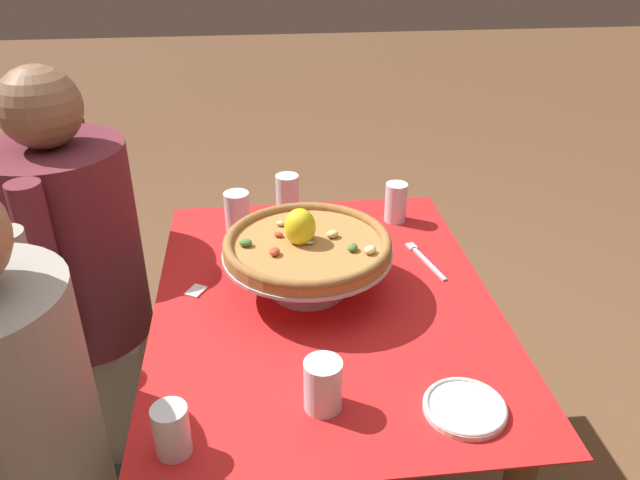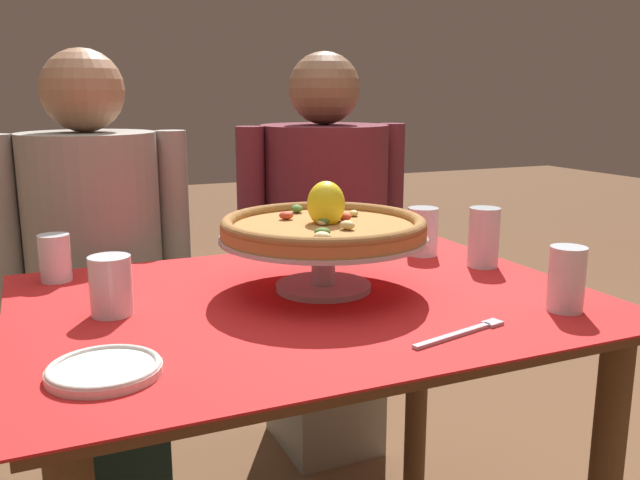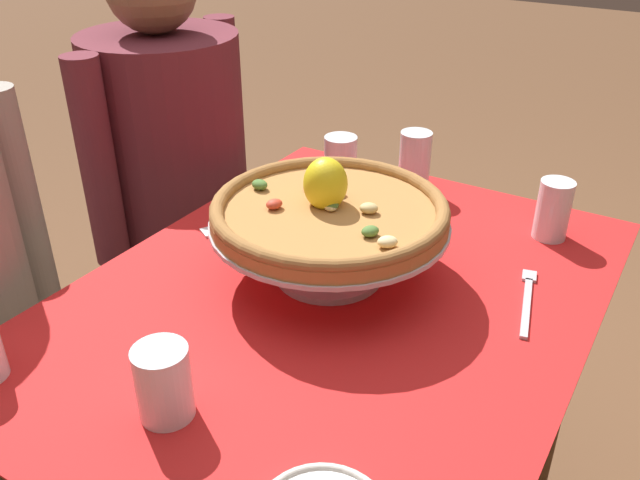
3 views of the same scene
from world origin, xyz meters
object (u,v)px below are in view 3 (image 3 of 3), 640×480
object	(u,v)px
pizza_stand	(329,236)
pizza	(329,209)
water_glass_front_right	(553,212)
water_glass_side_right	(414,166)
dinner_fork	(527,298)
sugar_packet	(215,231)
water_glass_side_left	(164,387)
diner_right	(175,193)
water_glass_back_right	(340,164)

from	to	relation	value
pizza_stand	pizza	xyz separation A→B (m)	(0.00, 0.00, 0.05)
pizza_stand	water_glass_front_right	distance (m)	0.45
water_glass_side_right	dinner_fork	bearing A→B (deg)	-130.74
sugar_packet	pizza	bearing A→B (deg)	-93.89
dinner_fork	water_glass_side_left	bearing A→B (deg)	147.02
water_glass_front_right	sugar_packet	bearing A→B (deg)	119.67
diner_right	pizza_stand	bearing A→B (deg)	-114.18
sugar_packet	water_glass_back_right	bearing A→B (deg)	-17.97
pizza	water_glass_side_right	bearing A→B (deg)	3.02
dinner_fork	pizza_stand	bearing A→B (deg)	108.39
pizza	water_glass_back_right	distance (m)	0.39
water_glass_back_right	sugar_packet	size ratio (longest dim) A/B	2.30
water_glass_side_left	dinner_fork	distance (m)	0.61
water_glass_front_right	water_glass_back_right	world-z (taller)	water_glass_front_right
water_glass_front_right	dinner_fork	size ratio (longest dim) A/B	0.59
pizza_stand	water_glass_side_right	world-z (taller)	water_glass_side_right
water_glass_side_right	diner_right	world-z (taller)	diner_right
water_glass_front_right	water_glass_side_right	world-z (taller)	water_glass_side_right
water_glass_side_left	dinner_fork	world-z (taller)	water_glass_side_left
water_glass_back_right	sugar_packet	world-z (taller)	water_glass_back_right
diner_right	pizza	bearing A→B (deg)	-114.15
water_glass_side_right	dinner_fork	xyz separation A→B (m)	(-0.30, -0.34, -0.05)
pizza	diner_right	distance (m)	0.73
water_glass_side_left	dinner_fork	size ratio (longest dim) A/B	0.53
sugar_packet	diner_right	world-z (taller)	diner_right
water_glass_back_right	diner_right	distance (m)	0.49
pizza_stand	dinner_fork	distance (m)	0.35
water_glass_side_left	water_glass_back_right	distance (m)	0.76
diner_right	water_glass_back_right	bearing A→B (deg)	-83.42
water_glass_front_right	diner_right	distance (m)	0.94
pizza	sugar_packet	distance (m)	0.30
pizza_stand	dinner_fork	bearing A→B (deg)	-71.61
pizza_stand	pizza	size ratio (longest dim) A/B	1.02
pizza_stand	water_glass_back_right	bearing A→B (deg)	26.89
dinner_fork	diner_right	world-z (taller)	diner_right
water_glass_back_right	water_glass_front_right	bearing A→B (deg)	-89.30
water_glass_front_right	sugar_packet	distance (m)	0.66
water_glass_side_right	water_glass_back_right	distance (m)	0.16
water_glass_back_right	water_glass_side_left	bearing A→B (deg)	-167.67
water_glass_side_right	dinner_fork	size ratio (longest dim) A/B	0.67
dinner_fork	sugar_packet	xyz separation A→B (m)	(-0.09, 0.60, -0.00)
pizza	water_glass_back_right	xyz separation A→B (m)	(0.34, 0.17, -0.08)
water_glass_front_right	water_glass_side_left	xyz separation A→B (m)	(-0.75, 0.30, -0.01)
water_glass_side_left	sugar_packet	xyz separation A→B (m)	(0.42, 0.27, -0.04)
water_glass_back_right	sugar_packet	xyz separation A→B (m)	(-0.32, 0.10, -0.05)
water_glass_side_right	pizza_stand	bearing A→B (deg)	-176.85
water_glass_back_right	diner_right	bearing A→B (deg)	96.58
water_glass_side_left	water_glass_back_right	bearing A→B (deg)	12.33
pizza	water_glass_side_left	world-z (taller)	pizza
pizza_stand	water_glass_back_right	world-z (taller)	water_glass_back_right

